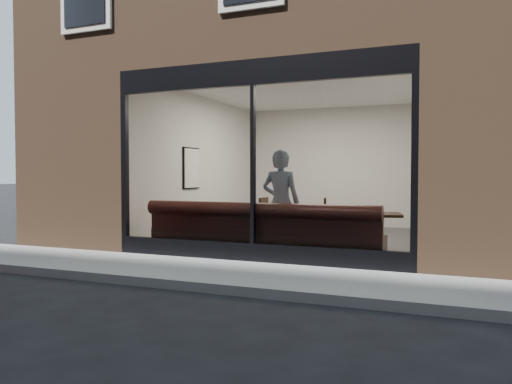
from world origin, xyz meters
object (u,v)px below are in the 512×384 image
at_px(banquette, 262,245).
at_px(cafe_chair_right, 315,234).
at_px(cafe_table_left, 254,210).
at_px(person, 281,203).
at_px(cafe_chair_left, 255,234).
at_px(cafe_table_right, 379,215).

relative_size(banquette, cafe_chair_right, 9.01).
height_order(cafe_table_left, cafe_chair_right, cafe_table_left).
height_order(person, cafe_table_left, person).
height_order(banquette, cafe_chair_left, banquette).
distance_m(cafe_table_left, cafe_chair_left, 0.74).
relative_size(person, cafe_table_left, 2.90).
bearing_deg(person, cafe_table_left, -33.94).
distance_m(person, cafe_table_right, 1.64).
bearing_deg(cafe_chair_left, cafe_table_left, 112.21).
xyz_separation_m(cafe_table_left, cafe_chair_left, (-0.20, 0.50, -0.50)).
height_order(banquette, cafe_table_left, cafe_table_left).
height_order(cafe_chair_left, cafe_chair_right, cafe_chair_right).
bearing_deg(cafe_chair_right, person, 66.26).
bearing_deg(person, cafe_chair_right, -100.72).
xyz_separation_m(person, cafe_table_right, (1.61, 0.24, -0.17)).
relative_size(cafe_table_left, cafe_table_right, 0.90).
height_order(person, cafe_chair_left, person).
distance_m(banquette, cafe_table_right, 1.98).
height_order(cafe_table_left, cafe_chair_left, cafe_table_left).
bearing_deg(cafe_table_right, cafe_chair_left, 163.79).
xyz_separation_m(cafe_chair_left, cafe_chair_right, (1.13, 0.32, 0.00)).
bearing_deg(cafe_chair_right, cafe_table_left, 28.83).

